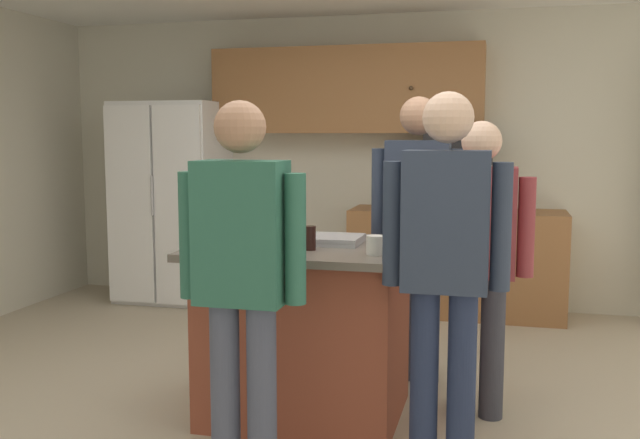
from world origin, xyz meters
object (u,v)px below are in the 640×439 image
object	(u,v)px
person_elder_center	(479,250)
glass_short_whisky	(310,238)
person_host_foreground	(242,268)
microwave_over_range	(459,145)
mug_ceramic_white	(256,233)
person_guest_right	(417,218)
mug_blue_stoneware	(376,245)
refrigerator	(172,202)
person_guest_by_door	(445,255)
serving_tray	(321,239)
kitchen_island	(306,329)

from	to	relation	value
person_elder_center	glass_short_whisky	xyz separation A→B (m)	(-0.84, -0.37, 0.09)
person_host_foreground	glass_short_whisky	xyz separation A→B (m)	(0.13, 0.66, 0.04)
person_elder_center	glass_short_whisky	distance (m)	0.92
microwave_over_range	person_elder_center	xyz separation A→B (m)	(0.25, -2.29, -0.53)
mug_ceramic_white	person_host_foreground	bearing A→B (deg)	-74.23
person_guest_right	mug_blue_stoneware	xyz separation A→B (m)	(-0.09, -0.92, -0.03)
person_elder_center	refrigerator	bearing A→B (deg)	-49.87
person_host_foreground	mug_ceramic_white	bearing A→B (deg)	19.78
person_guest_by_door	person_elder_center	world-z (taller)	person_guest_by_door
person_elder_center	glass_short_whisky	world-z (taller)	person_elder_center
person_guest_right	serving_tray	size ratio (longest dim) A/B	4.01
person_guest_right	serving_tray	bearing A→B (deg)	0.75
kitchen_island	microwave_over_range	bearing A→B (deg)	75.30
person_host_foreground	serving_tray	xyz separation A→B (m)	(0.12, 0.90, -0.00)
microwave_over_range	kitchen_island	bearing A→B (deg)	-104.70
person_elder_center	mug_blue_stoneware	world-z (taller)	person_elder_center
kitchen_island	serving_tray	world-z (taller)	serving_tray
person_elder_center	mug_ceramic_white	world-z (taller)	person_elder_center
microwave_over_range	person_elder_center	bearing A→B (deg)	-83.76
microwave_over_range	person_elder_center	size ratio (longest dim) A/B	0.35
person_guest_by_door	person_guest_right	bearing A→B (deg)	-46.61
person_host_foreground	glass_short_whisky	bearing A→B (deg)	-6.80
kitchen_island	glass_short_whisky	world-z (taller)	glass_short_whisky
refrigerator	person_elder_center	size ratio (longest dim) A/B	1.14
mug_ceramic_white	serving_tray	bearing A→B (deg)	2.49
person_elder_center	serving_tray	size ratio (longest dim) A/B	3.66
serving_tray	person_guest_right	bearing A→B (deg)	54.03
person_host_foreground	glass_short_whisky	size ratio (longest dim) A/B	13.55
glass_short_whisky	serving_tray	world-z (taller)	glass_short_whisky
person_guest_right	person_host_foreground	size ratio (longest dim) A/B	1.05
kitchen_island	person_elder_center	distance (m)	1.03
person_host_foreground	glass_short_whisky	world-z (taller)	person_host_foreground
person_guest_right	glass_short_whisky	world-z (taller)	person_guest_right
refrigerator	microwave_over_range	distance (m)	2.66
glass_short_whisky	mug_blue_stoneware	bearing A→B (deg)	-9.40
microwave_over_range	mug_ceramic_white	xyz separation A→B (m)	(-0.96, -2.43, -0.45)
glass_short_whisky	mug_blue_stoneware	xyz separation A→B (m)	(0.35, -0.06, -0.01)
person_guest_right	mug_ceramic_white	world-z (taller)	person_guest_right
person_guest_right	person_host_foreground	world-z (taller)	person_guest_right
person_guest_by_door	kitchen_island	bearing A→B (deg)	-0.00
person_guest_right	person_host_foreground	xyz separation A→B (m)	(-0.57, -1.52, -0.06)
refrigerator	glass_short_whisky	distance (m)	3.25
mug_ceramic_white	mug_blue_stoneware	size ratio (longest dim) A/B	0.91
kitchen_island	mug_ceramic_white	distance (m)	0.60
glass_short_whisky	person_host_foreground	bearing A→B (deg)	-100.80
glass_short_whisky	person_elder_center	bearing A→B (deg)	24.13
person_host_foreground	serving_tray	size ratio (longest dim) A/B	3.82
microwave_over_range	mug_blue_stoneware	size ratio (longest dim) A/B	4.21
microwave_over_range	person_elder_center	distance (m)	2.36
person_elder_center	person_guest_right	bearing A→B (deg)	-64.23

